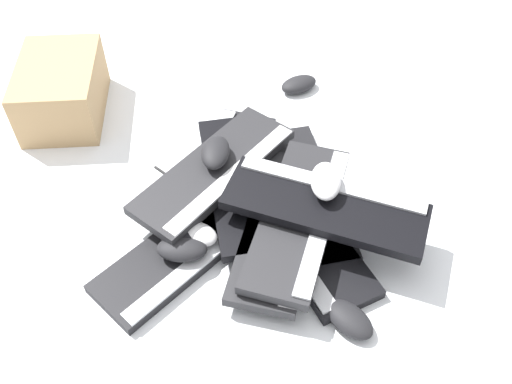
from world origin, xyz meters
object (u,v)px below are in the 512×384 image
Objects in this scene: keyboard_2 at (223,172)px; mouse_7 at (349,319)px; mouse_4 at (180,233)px; mouse_5 at (193,234)px; keyboard_7 at (299,217)px; cardboard_box at (62,90)px; keyboard_4 at (241,181)px; keyboard_5 at (282,226)px; keyboard_3 at (187,248)px; mouse_0 at (303,188)px; mouse_2 at (299,84)px; mouse_6 at (215,153)px; keyboard_8 at (325,205)px; mouse_1 at (182,249)px; keyboard_6 at (215,170)px; mouse_3 at (326,181)px; keyboard_0 at (301,233)px; keyboard_1 at (302,193)px.

mouse_7 is (0.49, -0.06, 0.01)m from keyboard_2.
keyboard_2 is at bearing -75.96° from mouse_4.
mouse_4 is 0.03m from mouse_5.
cardboard_box reaches higher than keyboard_7.
cardboard_box reaches higher than mouse_4.
keyboard_2 is 1.00× the size of keyboard_7.
keyboard_5 is at bearing -5.14° from keyboard_4.
mouse_0 is (0.06, 0.30, 0.04)m from keyboard_3.
mouse_2 is 1.00× the size of mouse_7.
cardboard_box is at bearing -19.57° from mouse_2.
mouse_5 is (0.27, -0.56, 0.03)m from mouse_2.
mouse_6 is at bearing 124.85° from keyboard_3.
mouse_5 is 1.00× the size of mouse_7.
cardboard_box is at bearing 61.24° from mouse_6.
cardboard_box is (-0.77, -0.25, -0.02)m from keyboard_8.
mouse_4 is 0.38× the size of cardboard_box.
keyboard_7 is at bearing -162.66° from mouse_1.
keyboard_4 is 0.07m from keyboard_6.
mouse_3 is (0.40, -0.29, 0.12)m from mouse_2.
keyboard_4 is 0.10m from mouse_6.
mouse_1 is at bearing 169.03° from mouse_6.
keyboard_5 is 4.02× the size of mouse_2.
mouse_4 is 0.21m from mouse_6.
mouse_3 is 0.28m from mouse_6.
cardboard_box is (-0.34, -0.57, 0.06)m from mouse_2.
keyboard_8 is (0.22, 0.06, 0.06)m from keyboard_4.
keyboard_0 is 1.03× the size of keyboard_7.
mouse_0 reaches higher than keyboard_5.
mouse_4 is (-0.17, -0.27, -0.05)m from keyboard_8.
keyboard_0 is at bearing 4.27° from keyboard_2.
keyboard_5 reaches higher than keyboard_0.
keyboard_2 is at bearing -23.41° from mouse_6.
mouse_4 is at bearing -1.89° from cardboard_box.
mouse_7 is 0.98m from cardboard_box.
keyboard_6 is 4.20× the size of mouse_1.
cardboard_box is (-0.66, -0.28, 0.03)m from mouse_0.
mouse_7 is (0.36, 0.13, -0.03)m from mouse_5.
keyboard_7 is 0.26m from mouse_6.
keyboard_4 is 1.02× the size of keyboard_7.
keyboard_5 is 4.02× the size of mouse_4.
mouse_5 is at bearing -122.49° from keyboard_8.
keyboard_2 is 0.25m from keyboard_3.
keyboard_4 is at bearing -163.94° from keyboard_8.
mouse_6 is (-0.23, -0.01, 0.07)m from keyboard_5.
mouse_7 is at bearing -9.03° from keyboard_5.
keyboard_8 reaches higher than mouse_7.
keyboard_1 is 4.18× the size of mouse_4.
keyboard_0 is 0.12m from keyboard_1.
keyboard_6 is at bearing -157.99° from mouse_0.
mouse_4 is (-0.15, -0.29, -0.09)m from mouse_3.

